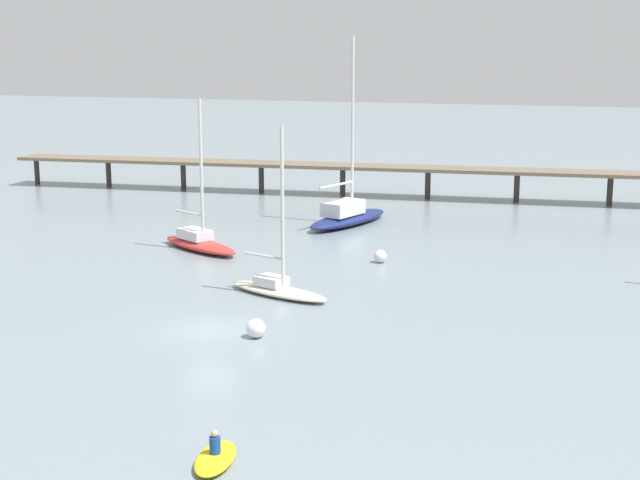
{
  "coord_description": "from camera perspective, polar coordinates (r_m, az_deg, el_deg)",
  "views": [
    {
      "loc": [
        19.28,
        -36.11,
        12.77
      ],
      "look_at": [
        0.0,
        14.78,
        1.5
      ],
      "focal_mm": 50.32,
      "sensor_mm": 36.0,
      "label": 1
    }
  ],
  "objects": [
    {
      "name": "ground_plane",
      "position": [
        42.88,
        -7.05,
        -5.72
      ],
      "size": [
        400.0,
        400.0,
        0.0
      ],
      "primitive_type": "plane",
      "color": "gray"
    },
    {
      "name": "pier",
      "position": [
        80.71,
        15.54,
        4.65
      ],
      "size": [
        80.37,
        13.5,
        7.43
      ],
      "color": "brown",
      "rests_on": "ground_plane"
    },
    {
      "name": "sailboat_navy",
      "position": [
        68.4,
        1.74,
        1.66
      ],
      "size": [
        4.87,
        9.84,
        14.17
      ],
      "color": "navy",
      "rests_on": "ground_plane"
    },
    {
      "name": "sailboat_cream",
      "position": [
        48.52,
        -2.73,
        -2.89
      ],
      "size": [
        6.71,
        3.55,
        9.19
      ],
      "color": "beige",
      "rests_on": "ground_plane"
    },
    {
      "name": "sailboat_red",
      "position": [
        60.22,
        -7.69,
        -0.04
      ],
      "size": [
        7.54,
        5.17,
        10.04
      ],
      "color": "red",
      "rests_on": "ground_plane"
    },
    {
      "name": "dinghy_yellow",
      "position": [
        29.53,
        -6.67,
        -13.56
      ],
      "size": [
        1.76,
        2.86,
        1.14
      ],
      "color": "yellow",
      "rests_on": "ground_plane"
    },
    {
      "name": "mooring_buoy_inner",
      "position": [
        41.45,
        -4.1,
        -5.62
      ],
      "size": [
        0.9,
        0.9,
        0.9
      ],
      "primitive_type": "sphere",
      "color": "silver",
      "rests_on": "ground_plane"
    },
    {
      "name": "mooring_buoy_near",
      "position": [
        56.18,
        3.85,
        -1.04
      ],
      "size": [
        0.81,
        0.81,
        0.81
      ],
      "primitive_type": "sphere",
      "color": "silver",
      "rests_on": "ground_plane"
    }
  ]
}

